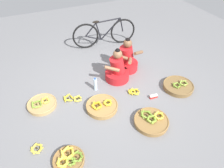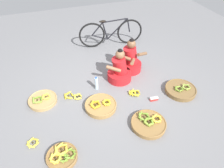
{
  "view_description": "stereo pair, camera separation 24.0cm",
  "coord_description": "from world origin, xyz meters",
  "px_view_note": "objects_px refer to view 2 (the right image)",
  "views": [
    {
      "loc": [
        -1.16,
        -2.86,
        2.82
      ],
      "look_at": [
        0.0,
        -0.2,
        0.35
      ],
      "focal_mm": 32.63,
      "sensor_mm": 36.0,
      "label": 1
    },
    {
      "loc": [
        -0.94,
        -2.94,
        2.82
      ],
      "look_at": [
        0.0,
        -0.2,
        0.35
      ],
      "focal_mm": 32.63,
      "sensor_mm": 36.0,
      "label": 2
    }
  ],
  "objects_px": {
    "banana_basket_front_left": "(101,105)",
    "packet_carton_stack": "(154,99)",
    "loose_bananas_mid_left": "(33,143)",
    "loose_bananas_front_right": "(73,96)",
    "bicycle_leaning": "(111,33)",
    "vendor_woman_behind": "(130,60)",
    "banana_basket_mid_right": "(62,156)",
    "banana_basket_back_center": "(181,90)",
    "banana_basket_near_bicycle": "(149,123)",
    "vendor_woman_front": "(120,70)",
    "loose_bananas_near_vendor": "(134,93)",
    "water_bottle": "(96,83)",
    "banana_basket_back_right": "(43,100)"
  },
  "relations": [
    {
      "from": "banana_basket_front_left",
      "to": "packet_carton_stack",
      "type": "bearing_deg",
      "value": -7.62
    },
    {
      "from": "banana_basket_front_left",
      "to": "loose_bananas_mid_left",
      "type": "bearing_deg",
      "value": -161.88
    },
    {
      "from": "loose_bananas_front_right",
      "to": "packet_carton_stack",
      "type": "xyz_separation_m",
      "value": [
        1.48,
        -0.59,
        -0.0
      ]
    },
    {
      "from": "bicycle_leaning",
      "to": "packet_carton_stack",
      "type": "height_order",
      "value": "bicycle_leaning"
    },
    {
      "from": "vendor_woman_behind",
      "to": "banana_basket_mid_right",
      "type": "bearing_deg",
      "value": -136.16
    },
    {
      "from": "banana_basket_back_center",
      "to": "loose_bananas_front_right",
      "type": "bearing_deg",
      "value": 165.29
    },
    {
      "from": "banana_basket_near_bicycle",
      "to": "vendor_woman_front",
      "type": "bearing_deg",
      "value": 91.04
    },
    {
      "from": "bicycle_leaning",
      "to": "banana_basket_mid_right",
      "type": "distance_m",
      "value": 3.47
    },
    {
      "from": "bicycle_leaning",
      "to": "banana_basket_back_center",
      "type": "relative_size",
      "value": 2.73
    },
    {
      "from": "loose_bananas_near_vendor",
      "to": "water_bottle",
      "type": "height_order",
      "value": "water_bottle"
    },
    {
      "from": "loose_bananas_front_right",
      "to": "packet_carton_stack",
      "type": "bearing_deg",
      "value": -21.7
    },
    {
      "from": "banana_basket_mid_right",
      "to": "bicycle_leaning",
      "type": "bearing_deg",
      "value": 59.25
    },
    {
      "from": "banana_basket_mid_right",
      "to": "banana_basket_back_right",
      "type": "height_order",
      "value": "banana_basket_mid_right"
    },
    {
      "from": "loose_bananas_front_right",
      "to": "banana_basket_back_right",
      "type": "bearing_deg",
      "value": 174.26
    },
    {
      "from": "banana_basket_back_right",
      "to": "loose_bananas_mid_left",
      "type": "distance_m",
      "value": 0.94
    },
    {
      "from": "water_bottle",
      "to": "packet_carton_stack",
      "type": "height_order",
      "value": "water_bottle"
    },
    {
      "from": "packet_carton_stack",
      "to": "banana_basket_mid_right",
      "type": "bearing_deg",
      "value": -160.51
    },
    {
      "from": "loose_bananas_near_vendor",
      "to": "vendor_woman_front",
      "type": "bearing_deg",
      "value": 101.47
    },
    {
      "from": "vendor_woman_front",
      "to": "bicycle_leaning",
      "type": "relative_size",
      "value": 0.45
    },
    {
      "from": "loose_bananas_near_vendor",
      "to": "packet_carton_stack",
      "type": "relative_size",
      "value": 1.44
    },
    {
      "from": "banana_basket_back_right",
      "to": "loose_bananas_near_vendor",
      "type": "bearing_deg",
      "value": -11.77
    },
    {
      "from": "banana_basket_back_right",
      "to": "loose_bananas_mid_left",
      "type": "xyz_separation_m",
      "value": [
        -0.22,
        -0.91,
        -0.02
      ]
    },
    {
      "from": "banana_basket_mid_right",
      "to": "banana_basket_back_right",
      "type": "xyz_separation_m",
      "value": [
        -0.18,
        1.31,
        -0.01
      ]
    },
    {
      "from": "bicycle_leaning",
      "to": "banana_basket_back_right",
      "type": "relative_size",
      "value": 3.12
    },
    {
      "from": "vendor_woman_behind",
      "to": "water_bottle",
      "type": "height_order",
      "value": "vendor_woman_behind"
    },
    {
      "from": "banana_basket_near_bicycle",
      "to": "loose_bananas_front_right",
      "type": "relative_size",
      "value": 1.76
    },
    {
      "from": "banana_basket_back_center",
      "to": "packet_carton_stack",
      "type": "distance_m",
      "value": 0.62
    },
    {
      "from": "banana_basket_back_right",
      "to": "vendor_woman_behind",
      "type": "bearing_deg",
      "value": 12.24
    },
    {
      "from": "banana_basket_mid_right",
      "to": "banana_basket_back_right",
      "type": "distance_m",
      "value": 1.32
    },
    {
      "from": "bicycle_leaning",
      "to": "banana_basket_near_bicycle",
      "type": "distance_m",
      "value": 2.86
    },
    {
      "from": "vendor_woman_front",
      "to": "loose_bananas_near_vendor",
      "type": "relative_size",
      "value": 3.09
    },
    {
      "from": "banana_basket_near_bicycle",
      "to": "banana_basket_mid_right",
      "type": "xyz_separation_m",
      "value": [
        -1.49,
        -0.14,
        0.0
      ]
    },
    {
      "from": "loose_bananas_front_right",
      "to": "bicycle_leaning",
      "type": "bearing_deg",
      "value": 51.36
    },
    {
      "from": "vendor_woman_behind",
      "to": "vendor_woman_front",
      "type": "bearing_deg",
      "value": -144.24
    },
    {
      "from": "vendor_woman_behind",
      "to": "loose_bananas_near_vendor",
      "type": "xyz_separation_m",
      "value": [
        -0.24,
        -0.8,
        -0.23
      ]
    },
    {
      "from": "loose_bananas_front_right",
      "to": "vendor_woman_behind",
      "type": "bearing_deg",
      "value": 19.03
    },
    {
      "from": "bicycle_leaning",
      "to": "loose_bananas_mid_left",
      "type": "relative_size",
      "value": 7.67
    },
    {
      "from": "banana_basket_near_bicycle",
      "to": "loose_bananas_mid_left",
      "type": "distance_m",
      "value": 1.91
    },
    {
      "from": "loose_bananas_near_vendor",
      "to": "packet_carton_stack",
      "type": "height_order",
      "value": "loose_bananas_near_vendor"
    },
    {
      "from": "banana_basket_front_left",
      "to": "loose_bananas_front_right",
      "type": "distance_m",
      "value": 0.63
    },
    {
      "from": "banana_basket_near_bicycle",
      "to": "banana_basket_front_left",
      "type": "bearing_deg",
      "value": 134.59
    },
    {
      "from": "banana_basket_back_center",
      "to": "loose_bananas_front_right",
      "type": "height_order",
      "value": "banana_basket_back_center"
    },
    {
      "from": "bicycle_leaning",
      "to": "water_bottle",
      "type": "height_order",
      "value": "bicycle_leaning"
    },
    {
      "from": "banana_basket_mid_right",
      "to": "loose_bananas_front_right",
      "type": "bearing_deg",
      "value": 72.54
    },
    {
      "from": "banana_basket_back_center",
      "to": "packet_carton_stack",
      "type": "relative_size",
      "value": 3.65
    },
    {
      "from": "banana_basket_back_center",
      "to": "banana_basket_back_right",
      "type": "bearing_deg",
      "value": 167.17
    },
    {
      "from": "banana_basket_back_center",
      "to": "water_bottle",
      "type": "height_order",
      "value": "water_bottle"
    },
    {
      "from": "vendor_woman_behind",
      "to": "loose_bananas_near_vendor",
      "type": "relative_size",
      "value": 3.25
    },
    {
      "from": "banana_basket_back_right",
      "to": "loose_bananas_front_right",
      "type": "distance_m",
      "value": 0.58
    },
    {
      "from": "vendor_woman_front",
      "to": "packet_carton_stack",
      "type": "height_order",
      "value": "vendor_woman_front"
    }
  ]
}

